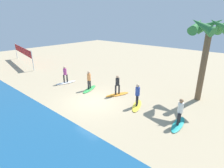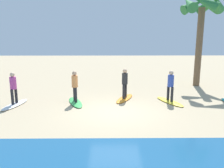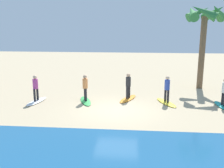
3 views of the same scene
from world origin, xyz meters
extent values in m
plane|color=tan|center=(0.00, 0.00, 0.00)|extent=(60.00, 60.00, 0.00)
ellipsoid|color=teal|center=(-6.26, -1.06, 0.04)|extent=(0.81, 2.15, 0.09)
cylinder|color=#232328|center=(-6.27, -0.90, 0.48)|extent=(0.14, 0.14, 0.78)
cylinder|color=#232328|center=(-6.24, -1.22, 0.48)|extent=(0.14, 0.14, 0.78)
cylinder|color=white|center=(-6.26, -1.06, 1.18)|extent=(0.32, 0.32, 0.62)
sphere|color=#9E704C|center=(-6.26, -1.06, 1.61)|extent=(0.24, 0.24, 0.24)
ellipsoid|color=yellow|center=(-2.98, -1.50, 0.04)|extent=(1.36, 2.15, 0.09)
cylinder|color=#232328|center=(-3.05, -1.35, 0.48)|extent=(0.14, 0.14, 0.78)
cylinder|color=#232328|center=(-2.92, -1.65, 0.48)|extent=(0.14, 0.14, 0.78)
cylinder|color=#334CAD|center=(-2.98, -1.50, 1.18)|extent=(0.32, 0.32, 0.62)
sphere|color=beige|center=(-2.98, -1.50, 1.61)|extent=(0.24, 0.24, 0.24)
ellipsoid|color=orange|center=(-0.59, -2.14, 0.04)|extent=(1.35, 2.15, 0.09)
cylinder|color=#232328|center=(-0.53, -1.99, 0.48)|extent=(0.14, 0.14, 0.78)
cylinder|color=#232328|center=(-0.66, -2.29, 0.48)|extent=(0.14, 0.14, 0.78)
cylinder|color=#262628|center=(-0.59, -2.14, 1.18)|extent=(0.32, 0.32, 0.62)
sphere|color=tan|center=(-0.59, -2.14, 1.61)|extent=(0.24, 0.24, 0.24)
ellipsoid|color=green|center=(2.08, -1.41, 0.04)|extent=(1.23, 2.17, 0.09)
cylinder|color=#232328|center=(2.03, -1.26, 0.48)|extent=(0.14, 0.14, 0.78)
cylinder|color=#232328|center=(2.13, -1.56, 0.48)|extent=(0.14, 0.14, 0.78)
cylinder|color=#E58C4C|center=(2.08, -1.41, 1.18)|extent=(0.32, 0.32, 0.62)
sphere|color=tan|center=(2.08, -1.41, 1.61)|extent=(0.24, 0.24, 0.24)
ellipsoid|color=white|center=(5.14, -1.03, 0.04)|extent=(0.99, 2.17, 0.09)
cylinder|color=#232328|center=(5.17, -0.88, 0.48)|extent=(0.14, 0.14, 0.78)
cylinder|color=#232328|center=(5.11, -1.19, 0.48)|extent=(0.14, 0.14, 0.78)
cylinder|color=#B74293|center=(5.14, -1.03, 1.18)|extent=(0.32, 0.32, 0.62)
sphere|color=beige|center=(5.14, -1.03, 1.61)|extent=(0.24, 0.24, 0.24)
cylinder|color=silver|center=(11.86, -1.11, 1.25)|extent=(0.10, 0.10, 2.50)
cylinder|color=silver|center=(20.70, -2.77, 1.25)|extent=(0.10, 0.10, 2.50)
cube|color=red|center=(16.28, -1.94, 1.90)|extent=(8.85, 1.68, 0.90)
cylinder|color=brown|center=(-5.95, -5.66, 2.68)|extent=(0.44, 0.44, 5.36)
cone|color=#2D7538|center=(-5.05, -5.66, 5.61)|extent=(0.70, 1.93, 1.40)
cone|color=#2D7538|center=(-5.67, -4.81, 5.61)|extent=(2.05, 1.26, 1.40)
cone|color=#2D7538|center=(-6.68, -5.13, 5.61)|extent=(1.70, 1.97, 1.40)
cone|color=#2D7538|center=(-6.68, -6.19, 5.61)|extent=(1.70, 1.97, 1.40)
cone|color=#2D7538|center=(-5.67, -6.52, 5.61)|extent=(2.05, 1.26, 1.40)
camera|label=1|loc=(-9.40, 8.61, 6.06)|focal=28.79mm
camera|label=2|loc=(0.25, 10.40, 3.57)|focal=36.92mm
camera|label=3|loc=(-0.97, 14.13, 4.83)|focal=41.58mm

